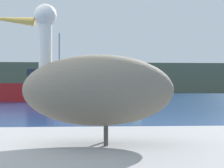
# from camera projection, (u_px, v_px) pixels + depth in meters

# --- Properties ---
(hillside_backdrop) EXTENTS (140.00, 10.76, 7.03)m
(hillside_backdrop) POSITION_uv_depth(u_px,v_px,m) (87.00, 78.00, 81.44)
(hillside_backdrop) COLOR #5B664C
(hillside_backdrop) RESTS_ON ground
(pelican) EXTENTS (1.36, 0.50, 0.97)m
(pelican) POSITION_uv_depth(u_px,v_px,m) (96.00, 88.00, 2.27)
(pelican) COLOR gray
(pelican) RESTS_ON pier_dock
(fishing_boat_red) EXTENTS (6.95, 3.55, 5.36)m
(fishing_boat_red) POSITION_uv_depth(u_px,v_px,m) (36.00, 90.00, 26.10)
(fishing_boat_red) COLOR red
(fishing_boat_red) RESTS_ON ground
(mooring_buoy) EXTENTS (0.56, 0.56, 0.56)m
(mooring_buoy) POSITION_uv_depth(u_px,v_px,m) (136.00, 104.00, 15.20)
(mooring_buoy) COLOR yellow
(mooring_buoy) RESTS_ON ground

